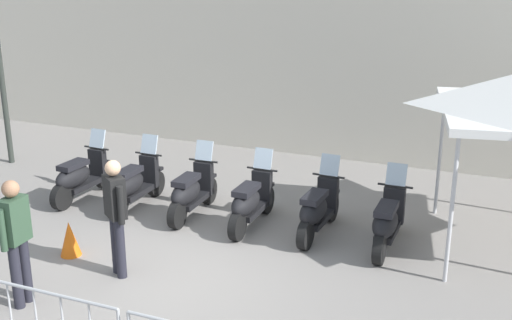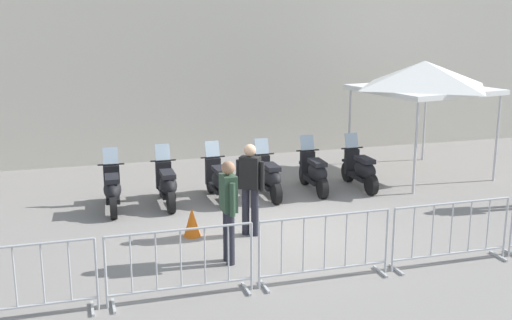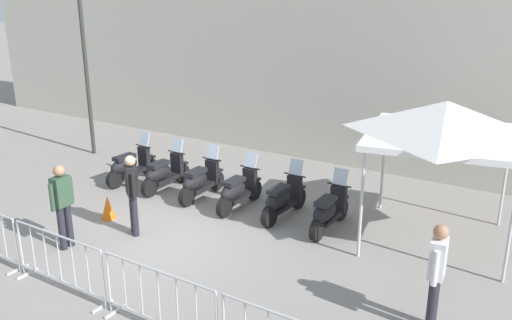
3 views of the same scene
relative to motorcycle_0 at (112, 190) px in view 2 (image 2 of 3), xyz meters
name	(u,v)px [view 2 (image 2 of 3)]	position (x,y,z in m)	size (l,w,h in m)	color
ground_plane	(275,230)	(2.44, -2.63, -0.45)	(120.00, 120.00, 0.00)	gray
motorcycle_0	(112,190)	(0.00, 0.00, 0.00)	(0.71, 1.71, 1.24)	black
motorcycle_1	(167,185)	(1.14, -0.17, 0.00)	(0.67, 1.71, 1.24)	black
motorcycle_2	(219,181)	(2.27, -0.35, 0.00)	(0.64, 1.72, 1.24)	black
motorcycle_3	(269,177)	(3.39, -0.60, 0.00)	(0.67, 1.72, 1.24)	black
motorcycle_4	(315,173)	(4.53, -0.71, 0.00)	(0.70, 1.71, 1.24)	black
motorcycle_5	(361,170)	(5.64, -0.98, 0.00)	(0.65, 1.72, 1.24)	black
barrier_segment_0	(15,284)	(-2.37, -4.18, 0.07)	(2.11, 0.79, 1.07)	#B2B5B7
barrier_segment_1	(181,265)	(-0.18, -4.58, 0.07)	(2.11, 0.79, 1.07)	#B2B5B7
barrier_segment_2	(325,248)	(2.01, -4.98, 0.07)	(2.11, 0.79, 1.07)	#B2B5B7
barrier_segment_3	(451,234)	(4.20, -5.37, 0.07)	(2.11, 0.79, 1.07)	#B2B5B7
officer_near_row_end	(250,184)	(1.90, -2.63, 0.53)	(0.41, 0.42, 1.73)	#23232D
officer_by_barriers	(229,206)	(1.00, -3.66, 0.53)	(0.27, 0.55, 1.73)	#23232D
canopy_tent	(424,77)	(7.76, -0.58, 2.06)	(2.85, 2.85, 2.91)	silver
traffic_cone	(192,222)	(0.91, -2.20, -0.18)	(0.32, 0.32, 0.55)	orange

